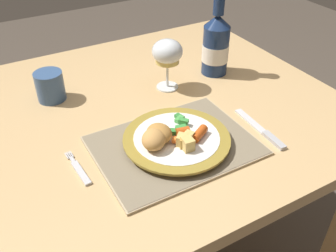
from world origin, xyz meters
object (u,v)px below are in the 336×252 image
dinner_plate (177,140)px  bottle (216,44)px  wine_glass (167,54)px  drinking_cup (50,85)px  table_knife (263,132)px  dining_table (136,140)px  fork (79,170)px

dinner_plate → bottle: size_ratio=0.96×
wine_glass → drinking_cup: bearing=161.9°
table_knife → wine_glass: (-0.10, 0.31, 0.10)m
dinner_plate → wine_glass: 0.28m
bottle → table_knife: bearing=-103.3°
dinner_plate → table_knife: dinner_plate is taller
bottle → dinner_plate: bearing=-138.1°
dinner_plate → drinking_cup: bearing=119.4°
dining_table → wine_glass: size_ratio=7.56×
fork → drinking_cup: bearing=84.5°
dining_table → drinking_cup: size_ratio=13.61×
dinner_plate → fork: dinner_plate is taller
table_knife → bottle: 0.34m
fork → bottle: size_ratio=0.47×
dining_table → wine_glass: (0.14, 0.06, 0.21)m
dinner_plate → wine_glass: wine_glass is taller
dining_table → fork: bearing=-142.1°
table_knife → drinking_cup: 0.57m
dining_table → drinking_cup: bearing=136.9°
bottle → drinking_cup: bearing=169.3°
dinner_plate → bottle: 0.39m
wine_glass → bottle: size_ratio=0.57×
wine_glass → bottle: 0.17m
dining_table → dinner_plate: bearing=-82.9°
dining_table → table_knife: (0.23, -0.25, 0.10)m
wine_glass → bottle: (0.17, 0.01, -0.01)m
dinner_plate → table_knife: 0.22m
dining_table → table_knife: table_knife is taller
dinner_plate → bottle: (0.28, 0.25, 0.08)m
dinner_plate → drinking_cup: drinking_cup is taller
wine_glass → drinking_cup: size_ratio=1.80×
table_knife → dining_table: bearing=133.4°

